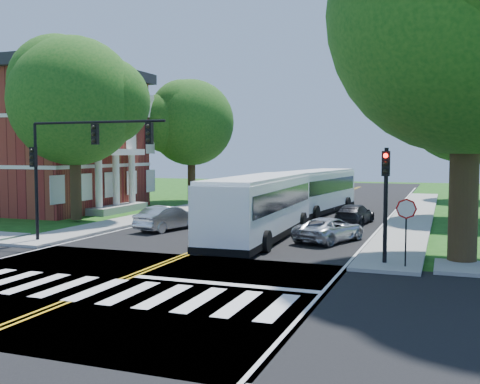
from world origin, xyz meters
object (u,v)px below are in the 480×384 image
at_px(signal_ne, 386,189).
at_px(hatchback, 168,218).
at_px(bus_lead, 260,206).
at_px(bus_follow, 315,191).
at_px(suv, 330,230).
at_px(dark_sedan, 355,214).
at_px(signal_nw, 75,152).

relative_size(signal_ne, hatchback, 1.05).
relative_size(bus_lead, hatchback, 2.95).
bearing_deg(bus_follow, signal_ne, 117.06).
distance_m(bus_follow, suv, 12.62).
bearing_deg(dark_sedan, bus_lead, 71.39).
distance_m(signal_nw, bus_lead, 9.30).
bearing_deg(dark_sedan, suv, 95.72).
relative_size(signal_nw, dark_sedan, 1.73).
height_order(hatchback, dark_sedan, hatchback).
xyz_separation_m(signal_ne, dark_sedan, (-3.05, 12.51, -2.35)).
relative_size(hatchback, dark_sedan, 1.01).
distance_m(signal_ne, bus_lead, 8.32).
xyz_separation_m(bus_lead, dark_sedan, (3.56, 7.63, -1.07)).
distance_m(bus_lead, hatchback, 6.07).
relative_size(signal_ne, suv, 1.03).
relative_size(bus_follow, hatchback, 2.90).
relative_size(signal_nw, hatchback, 1.71).
height_order(bus_lead, dark_sedan, bus_lead).
bearing_deg(bus_lead, hatchback, -13.78).
relative_size(signal_nw, signal_ne, 1.62).
xyz_separation_m(hatchback, dark_sedan, (9.42, 6.42, -0.09)).
bearing_deg(suv, hatchback, 14.18).
bearing_deg(hatchback, dark_sedan, -132.39).
bearing_deg(signal_ne, dark_sedan, 103.71).
height_order(signal_nw, bus_lead, signal_nw).
bearing_deg(suv, bus_lead, 24.92).
relative_size(signal_ne, dark_sedan, 1.06).
height_order(signal_nw, signal_ne, signal_nw).
distance_m(bus_lead, dark_sedan, 8.49).
bearing_deg(signal_nw, suv, 25.52).
xyz_separation_m(signal_nw, suv, (10.91, 5.21, -3.77)).
distance_m(signal_ne, hatchback, 14.07).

